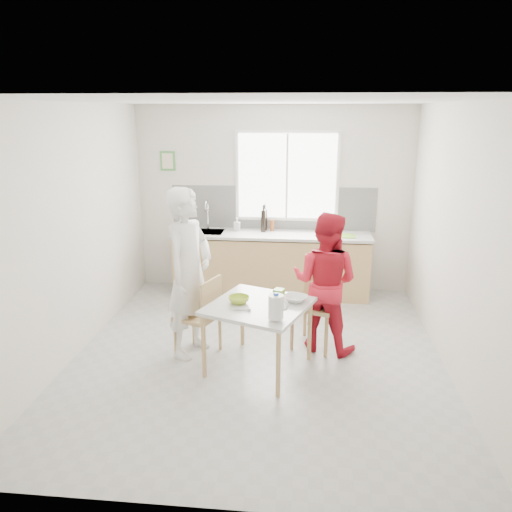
# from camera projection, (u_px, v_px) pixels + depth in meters

# --- Properties ---
(ground) EXTENTS (4.50, 4.50, 0.00)m
(ground) POSITION_uv_depth(u_px,v_px,m) (258.00, 355.00, 5.54)
(ground) COLOR #B7B7B2
(ground) RESTS_ON ground
(room_shell) EXTENTS (4.50, 4.50, 4.50)m
(room_shell) POSITION_uv_depth(u_px,v_px,m) (258.00, 209.00, 5.08)
(room_shell) COLOR silver
(room_shell) RESTS_ON ground
(window) EXTENTS (1.50, 0.06, 1.30)m
(window) POSITION_uv_depth(u_px,v_px,m) (287.00, 176.00, 7.17)
(window) COLOR white
(window) RESTS_ON room_shell
(backsplash) EXTENTS (3.00, 0.02, 0.65)m
(backsplash) POSITION_uv_depth(u_px,v_px,m) (273.00, 208.00, 7.34)
(backsplash) COLOR white
(backsplash) RESTS_ON room_shell
(picture_frame) EXTENTS (0.22, 0.03, 0.28)m
(picture_frame) POSITION_uv_depth(u_px,v_px,m) (168.00, 161.00, 7.29)
(picture_frame) COLOR #4A9845
(picture_frame) RESTS_ON room_shell
(kitchen_counter) EXTENTS (2.84, 0.64, 1.37)m
(kitchen_counter) POSITION_uv_depth(u_px,v_px,m) (271.00, 266.00, 7.29)
(kitchen_counter) COLOR tan
(kitchen_counter) RESTS_ON ground
(dining_table) EXTENTS (1.20, 1.20, 0.72)m
(dining_table) POSITION_uv_depth(u_px,v_px,m) (259.00, 311.00, 5.09)
(dining_table) COLOR silver
(dining_table) RESTS_ON ground
(chair_left) EXTENTS (0.53, 0.53, 0.90)m
(chair_left) POSITION_uv_depth(u_px,v_px,m) (202.00, 313.00, 5.42)
(chair_left) COLOR tan
(chair_left) RESTS_ON ground
(chair_far) EXTENTS (0.61, 0.61, 1.02)m
(chair_far) POSITION_uv_depth(u_px,v_px,m) (318.00, 298.00, 5.67)
(chair_far) COLOR tan
(chair_far) RESTS_ON ground
(person_white) EXTENTS (0.66, 0.79, 1.86)m
(person_white) POSITION_uv_depth(u_px,v_px,m) (189.00, 273.00, 5.36)
(person_white) COLOR white
(person_white) RESTS_ON ground
(person_red) EXTENTS (0.93, 0.83, 1.57)m
(person_red) POSITION_uv_depth(u_px,v_px,m) (325.00, 282.00, 5.50)
(person_red) COLOR red
(person_red) RESTS_ON ground
(bowl_green) EXTENTS (0.28, 0.28, 0.07)m
(bowl_green) POSITION_uv_depth(u_px,v_px,m) (239.00, 300.00, 5.10)
(bowl_green) COLOR #9CBE2B
(bowl_green) RESTS_ON dining_table
(bowl_white) EXTENTS (0.31, 0.31, 0.06)m
(bowl_white) POSITION_uv_depth(u_px,v_px,m) (295.00, 299.00, 5.14)
(bowl_white) COLOR white
(bowl_white) RESTS_ON dining_table
(milk_jug) EXTENTS (0.20, 0.14, 0.25)m
(milk_jug) POSITION_uv_depth(u_px,v_px,m) (276.00, 307.00, 4.65)
(milk_jug) COLOR white
(milk_jug) RESTS_ON dining_table
(green_box) EXTENTS (0.13, 0.13, 0.09)m
(green_box) POSITION_uv_depth(u_px,v_px,m) (279.00, 293.00, 5.25)
(green_box) COLOR #6FC12C
(green_box) RESTS_ON dining_table
(spoon) EXTENTS (0.16, 0.01, 0.01)m
(spoon) POSITION_uv_depth(u_px,v_px,m) (241.00, 310.00, 4.91)
(spoon) COLOR #A5A5AA
(spoon) RESTS_ON dining_table
(cutting_board) EXTENTS (0.36, 0.27, 0.01)m
(cutting_board) POSITION_uv_depth(u_px,v_px,m) (342.00, 236.00, 6.97)
(cutting_board) COLOR #70B62A
(cutting_board) RESTS_ON kitchen_counter
(wine_bottle_a) EXTENTS (0.07, 0.07, 0.32)m
(wine_bottle_a) POSITION_uv_depth(u_px,v_px,m) (263.00, 221.00, 7.18)
(wine_bottle_a) COLOR black
(wine_bottle_a) RESTS_ON kitchen_counter
(wine_bottle_b) EXTENTS (0.07, 0.07, 0.30)m
(wine_bottle_b) POSITION_uv_depth(u_px,v_px,m) (265.00, 220.00, 7.30)
(wine_bottle_b) COLOR black
(wine_bottle_b) RESTS_ON kitchen_counter
(jar_amber) EXTENTS (0.06, 0.06, 0.16)m
(jar_amber) POSITION_uv_depth(u_px,v_px,m) (272.00, 225.00, 7.27)
(jar_amber) COLOR #944A20
(jar_amber) RESTS_ON kitchen_counter
(soap_bottle) EXTENTS (0.09, 0.09, 0.19)m
(soap_bottle) POSITION_uv_depth(u_px,v_px,m) (237.00, 224.00, 7.29)
(soap_bottle) COLOR #999999
(soap_bottle) RESTS_ON kitchen_counter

